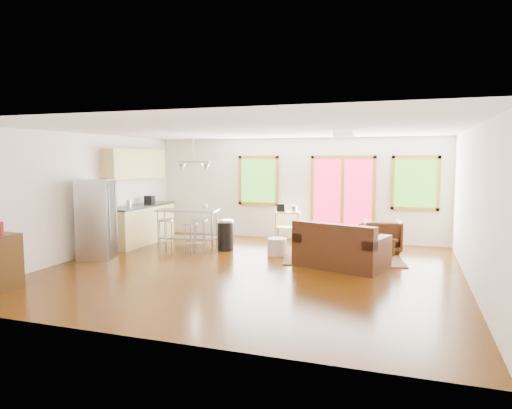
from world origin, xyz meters
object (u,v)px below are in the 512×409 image
(rug, at_px, (341,256))
(loveseat, at_px, (340,249))
(armchair, at_px, (382,234))
(kitchen_cart, at_px, (287,216))
(ottoman, at_px, (340,241))
(refrigerator, at_px, (97,219))
(coffee_table, at_px, (372,240))
(island, at_px, (188,221))

(rug, height_order, loveseat, loveseat)
(armchair, bearing_deg, loveseat, 60.52)
(loveseat, distance_m, kitchen_cart, 2.86)
(rug, relative_size, kitchen_cart, 2.52)
(loveseat, height_order, kitchen_cart, kitchen_cart)
(loveseat, height_order, ottoman, loveseat)
(ottoman, xyz_separation_m, refrigerator, (-4.65, -2.42, 0.61))
(rug, relative_size, coffee_table, 2.19)
(ottoman, bearing_deg, kitchen_cart, 152.63)
(coffee_table, xyz_separation_m, refrigerator, (-5.36, -2.19, 0.50))
(rug, distance_m, kitchen_cart, 2.17)
(rug, relative_size, refrigerator, 1.45)
(ottoman, relative_size, kitchen_cart, 0.68)
(rug, xyz_separation_m, armchair, (0.79, 0.81, 0.39))
(coffee_table, bearing_deg, rug, -147.01)
(armchair, distance_m, island, 4.45)
(rug, bearing_deg, ottoman, 100.66)
(ottoman, height_order, island, island)
(coffee_table, height_order, ottoman, ottoman)
(loveseat, xyz_separation_m, ottoman, (-0.22, 1.57, -0.13))
(rug, relative_size, island, 1.61)
(rug, height_order, island, island)
(loveseat, relative_size, armchair, 2.30)
(ottoman, xyz_separation_m, kitchen_cart, (-1.44, 0.75, 0.43))
(coffee_table, xyz_separation_m, ottoman, (-0.71, 0.24, -0.11))
(armchair, height_order, ottoman, armchair)
(refrigerator, relative_size, kitchen_cart, 1.74)
(rug, distance_m, armchair, 1.19)
(island, bearing_deg, rug, 1.51)
(coffee_table, height_order, armchair, armchair)
(loveseat, distance_m, coffee_table, 1.41)
(loveseat, bearing_deg, coffee_table, 87.33)
(island, xyz_separation_m, kitchen_cart, (2.01, 1.46, 0.04))
(coffee_table, relative_size, refrigerator, 0.66)
(ottoman, bearing_deg, loveseat, -81.94)
(loveseat, distance_m, armchair, 1.88)
(loveseat, bearing_deg, refrigerator, -152.43)
(loveseat, bearing_deg, rug, 113.89)
(loveseat, bearing_deg, island, -175.43)
(rug, relative_size, armchair, 2.97)
(rug, xyz_separation_m, coffee_table, (0.59, 0.39, 0.32))
(loveseat, relative_size, refrigerator, 1.12)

